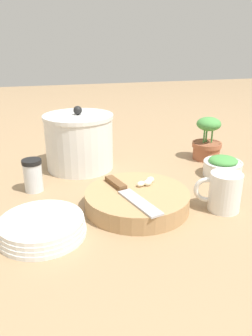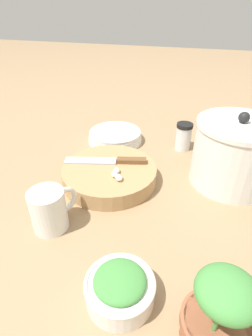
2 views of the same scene
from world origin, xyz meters
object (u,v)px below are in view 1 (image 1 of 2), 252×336
(garlic_cloves, at_px, (147,182))
(stock_pot, at_px, (79,142))
(cutting_board, at_px, (137,200))
(chef_knife, at_px, (127,193))
(spice_jar, at_px, (33,175))
(herb_bowl, at_px, (223,166))
(plate_stack, at_px, (42,227))
(potted_herb, at_px, (207,141))
(coffee_mug, at_px, (224,192))

(garlic_cloves, bearing_deg, stock_pot, 114.73)
(cutting_board, bearing_deg, chef_knife, -164.81)
(spice_jar, bearing_deg, herb_bowl, -4.19)
(garlic_cloves, distance_m, herb_bowl, 0.31)
(plate_stack, bearing_deg, garlic_cloves, 19.53)
(herb_bowl, bearing_deg, cutting_board, -157.42)
(herb_bowl, distance_m, plate_stack, 0.60)
(stock_pot, xyz_separation_m, potted_herb, (0.45, -0.04, -0.02))
(garlic_cloves, relative_size, potted_herb, 0.40)
(cutting_board, xyz_separation_m, potted_herb, (0.35, 0.29, 0.04))
(plate_stack, xyz_separation_m, potted_herb, (0.59, 0.35, 0.05))
(chef_knife, height_order, stock_pot, stock_pot)
(herb_bowl, xyz_separation_m, spice_jar, (-0.58, 0.04, 0.02))
(garlic_cloves, distance_m, coffee_mug, 0.20)
(stock_pot, bearing_deg, spice_jar, -136.16)
(stock_pot, bearing_deg, potted_herb, -4.72)
(cutting_board, distance_m, herb_bowl, 0.35)
(herb_bowl, height_order, spice_jar, spice_jar)
(herb_bowl, bearing_deg, chef_knife, -157.98)
(cutting_board, distance_m, garlic_cloves, 0.06)
(spice_jar, xyz_separation_m, potted_herb, (0.61, 0.11, 0.02))
(plate_stack, bearing_deg, chef_knife, 14.81)
(spice_jar, height_order, potted_herb, potted_herb)
(cutting_board, height_order, spice_jar, spice_jar)
(coffee_mug, bearing_deg, chef_knife, 165.87)
(potted_herb, bearing_deg, garlic_cloves, -141.10)
(garlic_cloves, distance_m, potted_herb, 0.41)
(cutting_board, relative_size, garlic_cloves, 4.35)
(garlic_cloves, height_order, herb_bowl, same)
(chef_knife, height_order, herb_bowl, herb_bowl)
(cutting_board, xyz_separation_m, spice_jar, (-0.25, 0.18, 0.02))
(cutting_board, bearing_deg, garlic_cloves, 42.78)
(garlic_cloves, xyz_separation_m, potted_herb, (0.32, 0.25, 0.01))
(cutting_board, distance_m, chef_knife, 0.04)
(cutting_board, height_order, potted_herb, potted_herb)
(cutting_board, relative_size, plate_stack, 1.37)
(chef_knife, xyz_separation_m, garlic_cloves, (0.07, 0.04, 0.00))
(spice_jar, distance_m, potted_herb, 0.62)
(chef_knife, relative_size, stock_pot, 1.02)
(herb_bowl, bearing_deg, stock_pot, 155.76)
(garlic_cloves, bearing_deg, herb_bowl, 19.28)
(potted_herb, bearing_deg, chef_knife, -142.07)
(cutting_board, xyz_separation_m, herb_bowl, (0.33, 0.14, 0.01))
(cutting_board, relative_size, herb_bowl, 2.18)
(spice_jar, relative_size, coffee_mug, 0.84)
(coffee_mug, bearing_deg, herb_bowl, 58.93)
(spice_jar, height_order, coffee_mug, coffee_mug)
(chef_knife, relative_size, coffee_mug, 2.07)
(chef_knife, xyz_separation_m, potted_herb, (0.38, 0.30, 0.02))
(chef_knife, height_order, plate_stack, chef_knife)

